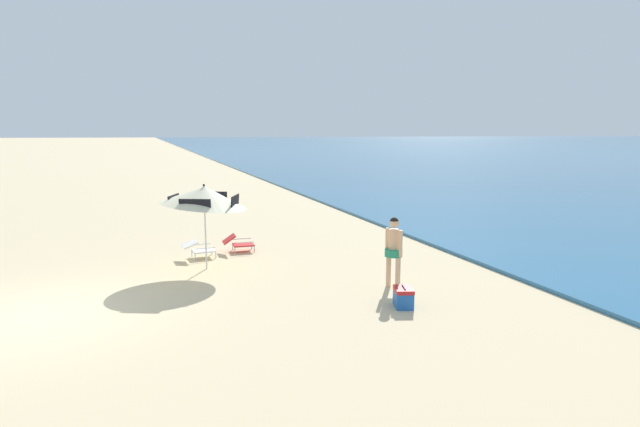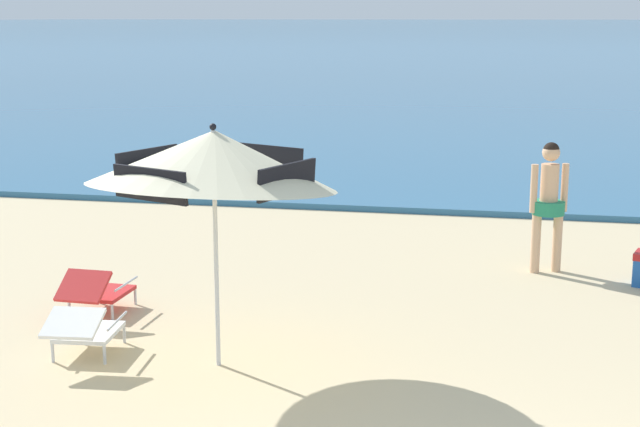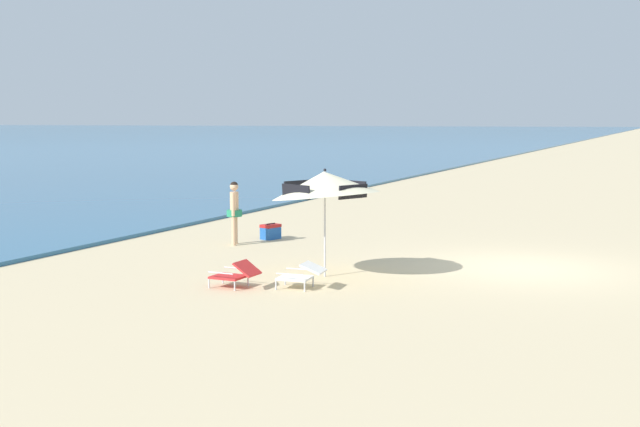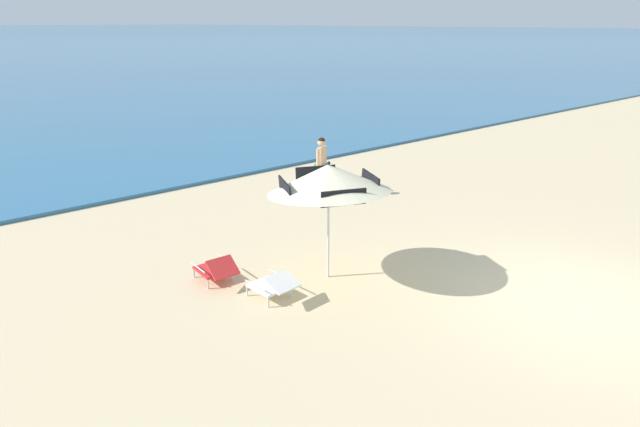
{
  "view_description": "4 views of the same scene",
  "coord_description": "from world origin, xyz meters",
  "px_view_note": "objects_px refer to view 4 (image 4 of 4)",
  "views": [
    {
      "loc": [
        10.62,
        2.1,
        3.48
      ],
      "look_at": [
        -1.54,
        6.23,
        1.46
      ],
      "focal_mm": 28.98,
      "sensor_mm": 36.0,
      "label": 1
    },
    {
      "loc": [
        -0.08,
        -4.12,
        3.11
      ],
      "look_at": [
        -2.03,
        5.48,
        1.01
      ],
      "focal_mm": 51.97,
      "sensor_mm": 36.0,
      "label": 2
    },
    {
      "loc": [
        -17.57,
        -2.96,
        3.16
      ],
      "look_at": [
        0.6,
        4.97,
        0.89
      ],
      "focal_mm": 45.73,
      "sensor_mm": 36.0,
      "label": 3
    },
    {
      "loc": [
        -8.46,
        -3.38,
        4.48
      ],
      "look_at": [
        -1.94,
        4.47,
        0.83
      ],
      "focal_mm": 30.26,
      "sensor_mm": 36.0,
      "label": 4
    }
  ],
  "objects_px": {
    "person_standing_near_shore": "(322,163)",
    "lounge_chair_beside_umbrella": "(216,269)",
    "lounge_chair_under_umbrella": "(273,285)",
    "cooler_box": "(365,184)",
    "beach_umbrella_striped_main": "(329,179)"
  },
  "relations": [
    {
      "from": "lounge_chair_under_umbrella",
      "to": "lounge_chair_beside_umbrella",
      "type": "xyz_separation_m",
      "value": [
        -0.43,
        1.19,
        -0.01
      ]
    },
    {
      "from": "cooler_box",
      "to": "lounge_chair_under_umbrella",
      "type": "bearing_deg",
      "value": -147.89
    },
    {
      "from": "lounge_chair_under_umbrella",
      "to": "cooler_box",
      "type": "height_order",
      "value": "lounge_chair_under_umbrella"
    },
    {
      "from": "beach_umbrella_striped_main",
      "to": "person_standing_near_shore",
      "type": "height_order",
      "value": "beach_umbrella_striped_main"
    },
    {
      "from": "lounge_chair_under_umbrella",
      "to": "person_standing_near_shore",
      "type": "height_order",
      "value": "person_standing_near_shore"
    },
    {
      "from": "beach_umbrella_striped_main",
      "to": "lounge_chair_under_umbrella",
      "type": "height_order",
      "value": "beach_umbrella_striped_main"
    },
    {
      "from": "beach_umbrella_striped_main",
      "to": "lounge_chair_beside_umbrella",
      "type": "relative_size",
      "value": 2.93
    },
    {
      "from": "lounge_chair_under_umbrella",
      "to": "lounge_chair_beside_umbrella",
      "type": "distance_m",
      "value": 1.26
    },
    {
      "from": "person_standing_near_shore",
      "to": "cooler_box",
      "type": "relative_size",
      "value": 2.82
    },
    {
      "from": "lounge_chair_beside_umbrella",
      "to": "person_standing_near_shore",
      "type": "bearing_deg",
      "value": 29.64
    },
    {
      "from": "lounge_chair_beside_umbrella",
      "to": "cooler_box",
      "type": "xyz_separation_m",
      "value": [
        5.97,
        2.29,
        -0.07
      ]
    },
    {
      "from": "person_standing_near_shore",
      "to": "lounge_chair_beside_umbrella",
      "type": "bearing_deg",
      "value": -150.36
    },
    {
      "from": "lounge_chair_under_umbrella",
      "to": "lounge_chair_beside_umbrella",
      "type": "bearing_deg",
      "value": 109.73
    },
    {
      "from": "cooler_box",
      "to": "beach_umbrella_striped_main",
      "type": "bearing_deg",
      "value": -141.32
    },
    {
      "from": "lounge_chair_under_umbrella",
      "to": "person_standing_near_shore",
      "type": "distance_m",
      "value": 5.83
    }
  ]
}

